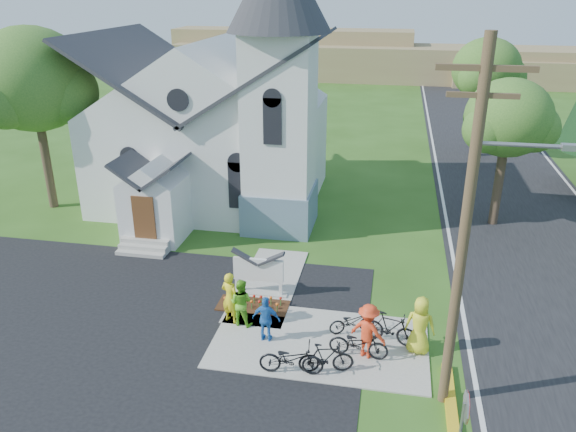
% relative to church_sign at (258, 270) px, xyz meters
% --- Properties ---
extents(ground, '(120.00, 120.00, 0.00)m').
position_rel_church_sign_xyz_m(ground, '(1.20, -3.20, -1.03)').
color(ground, '#2E5418').
rests_on(ground, ground).
extents(parking_lot, '(20.00, 16.00, 0.02)m').
position_rel_church_sign_xyz_m(parking_lot, '(-5.80, -5.20, -1.02)').
color(parking_lot, black).
rests_on(parking_lot, ground).
extents(road, '(8.00, 90.00, 0.02)m').
position_rel_church_sign_xyz_m(road, '(11.20, 11.80, -1.02)').
color(road, black).
rests_on(road, ground).
extents(sidewalk, '(7.00, 4.00, 0.05)m').
position_rel_church_sign_xyz_m(sidewalk, '(2.70, -2.70, -1.00)').
color(sidewalk, '#9D988D').
rests_on(sidewalk, ground).
extents(church, '(12.35, 12.00, 13.00)m').
position_rel_church_sign_xyz_m(church, '(-4.28, 9.28, 4.22)').
color(church, white).
rests_on(church, ground).
extents(church_sign, '(2.20, 0.40, 1.70)m').
position_rel_church_sign_xyz_m(church_sign, '(0.00, 0.00, 0.00)').
color(church_sign, '#9D988D').
rests_on(church_sign, ground).
extents(flower_bed, '(2.60, 1.10, 0.07)m').
position_rel_church_sign_xyz_m(flower_bed, '(0.00, -0.90, -0.99)').
color(flower_bed, '#341E0E').
rests_on(flower_bed, ground).
extents(utility_pole, '(3.45, 0.28, 10.00)m').
position_rel_church_sign_xyz_m(utility_pole, '(6.56, -4.70, 4.38)').
color(utility_pole, '#4A3625').
rests_on(utility_pole, ground).
extents(stop_sign, '(0.11, 0.76, 2.48)m').
position_rel_church_sign_xyz_m(stop_sign, '(6.63, -7.40, 0.75)').
color(stop_sign, gray).
rests_on(stop_sign, ground).
extents(tree_lot_corner, '(5.60, 5.60, 9.15)m').
position_rel_church_sign_xyz_m(tree_lot_corner, '(-12.80, 6.80, 5.58)').
color(tree_lot_corner, '#3A2A1F').
rests_on(tree_lot_corner, ground).
extents(tree_road_near, '(4.00, 4.00, 7.05)m').
position_rel_church_sign_xyz_m(tree_road_near, '(9.70, 8.80, 4.18)').
color(tree_road_near, '#3A2A1F').
rests_on(tree_road_near, ground).
extents(tree_road_mid, '(4.40, 4.40, 7.80)m').
position_rel_church_sign_xyz_m(tree_road_mid, '(10.20, 20.80, 4.75)').
color(tree_road_mid, '#3A2A1F').
rests_on(tree_road_mid, ground).
extents(distant_hills, '(61.00, 10.00, 5.60)m').
position_rel_church_sign_xyz_m(distant_hills, '(4.56, 53.13, 1.15)').
color(distant_hills, olive).
rests_on(distant_hills, ground).
extents(cyclist_0, '(0.80, 0.66, 1.88)m').
position_rel_church_sign_xyz_m(cyclist_0, '(-0.50, -2.02, -0.04)').
color(cyclist_0, yellow).
rests_on(cyclist_0, sidewalk).
extents(bike_0, '(2.00, 0.85, 1.02)m').
position_rel_church_sign_xyz_m(bike_0, '(2.07, -4.40, -0.47)').
color(bike_0, black).
rests_on(bike_0, sidewalk).
extents(cyclist_1, '(0.91, 0.76, 1.70)m').
position_rel_church_sign_xyz_m(cyclist_1, '(-0.10, -2.12, -0.13)').
color(cyclist_1, '#5EB522').
rests_on(cyclist_1, sidewalk).
extents(bike_1, '(1.74, 0.85, 1.01)m').
position_rel_church_sign_xyz_m(bike_1, '(3.09, -4.16, -0.47)').
color(bike_1, black).
rests_on(bike_1, sidewalk).
extents(cyclist_2, '(0.96, 0.44, 1.60)m').
position_rel_church_sign_xyz_m(cyclist_2, '(0.96, -2.88, -0.18)').
color(cyclist_2, blue).
rests_on(cyclist_2, sidewalk).
extents(bike_2, '(1.67, 1.13, 0.83)m').
position_rel_church_sign_xyz_m(bike_2, '(3.68, -1.92, -0.56)').
color(bike_2, black).
rests_on(bike_2, sidewalk).
extents(cyclist_3, '(1.35, 1.10, 1.82)m').
position_rel_church_sign_xyz_m(cyclist_3, '(4.26, -3.11, -0.07)').
color(cyclist_3, '#F23D1A').
rests_on(cyclist_3, sidewalk).
extents(bike_3, '(1.88, 0.94, 1.09)m').
position_rel_church_sign_xyz_m(bike_3, '(4.94, -2.27, -0.43)').
color(bike_3, black).
rests_on(bike_3, sidewalk).
extents(cyclist_4, '(1.04, 0.76, 1.94)m').
position_rel_church_sign_xyz_m(cyclist_4, '(5.84, -2.58, -0.01)').
color(cyclist_4, yellow).
rests_on(cyclist_4, sidewalk).
extents(bike_4, '(1.90, 0.76, 0.98)m').
position_rel_church_sign_xyz_m(bike_4, '(3.99, -3.21, -0.49)').
color(bike_4, black).
rests_on(bike_4, sidewalk).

